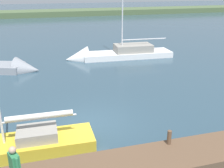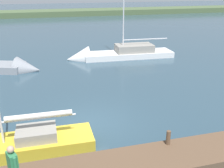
{
  "view_description": "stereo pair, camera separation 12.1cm",
  "coord_description": "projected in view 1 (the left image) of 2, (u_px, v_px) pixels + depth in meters",
  "views": [
    {
      "loc": [
        2.26,
        12.07,
        6.69
      ],
      "look_at": [
        -1.53,
        -1.24,
        1.56
      ],
      "focal_mm": 42.74,
      "sensor_mm": 36.0,
      "label": 1
    },
    {
      "loc": [
        2.15,
        12.1,
        6.69
      ],
      "look_at": [
        -1.53,
        -1.24,
        1.56
      ],
      "focal_mm": 42.74,
      "sensor_mm": 36.0,
      "label": 2
    }
  ],
  "objects": [
    {
      "name": "ground_plane",
      "position": [
        90.0,
        123.0,
        13.79
      ],
      "size": [
        200.0,
        200.0,
        0.0
      ],
      "primitive_type": "plane",
      "color": "#2D4756"
    },
    {
      "name": "far_shoreline",
      "position": [
        44.0,
        16.0,
        62.3
      ],
      "size": [
        180.0,
        8.0,
        2.4
      ],
      "primitive_type": "cube",
      "color": "#4C603D",
      "rests_on": "ground_plane"
    },
    {
      "name": "mooring_post_near",
      "position": [
        169.0,
        137.0,
        10.54
      ],
      "size": [
        0.17,
        0.17,
        0.59
      ],
      "primitive_type": "cylinder",
      "color": "brown",
      "rests_on": "dock_pier"
    },
    {
      "name": "sailboat_inner_slip",
      "position": [
        112.0,
        56.0,
        26.01
      ],
      "size": [
        10.5,
        2.92,
        12.14
      ],
      "rotation": [
        0.0,
        0.0,
        -0.06
      ],
      "color": "white",
      "rests_on": "ground_plane"
    },
    {
      "name": "sailboat_far_left",
      "position": [
        1.0,
        152.0,
        11.07
      ],
      "size": [
        7.09,
        1.82,
        7.65
      ],
      "rotation": [
        0.0,
        0.0,
        -0.02
      ],
      "color": "gold",
      "rests_on": "ground_plane"
    },
    {
      "name": "person_on_dock",
      "position": [
        15.0,
        167.0,
        7.87
      ],
      "size": [
        0.37,
        0.58,
        1.6
      ],
      "rotation": [
        0.0,
        0.0,
        3.54
      ],
      "color": "#28282D",
      "rests_on": "dock_pier"
    }
  ]
}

